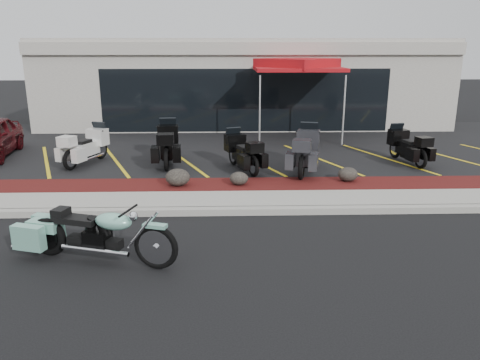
{
  "coord_description": "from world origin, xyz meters",
  "views": [
    {
      "loc": [
        -0.83,
        -9.14,
        3.7
      ],
      "look_at": [
        -0.52,
        1.2,
        0.72
      ],
      "focal_mm": 35.0,
      "sensor_mm": 36.0,
      "label": 1
    }
  ],
  "objects_px": {
    "touring_white": "(100,140)",
    "traffic_cone": "(235,139)",
    "popup_canopy": "(297,66)",
    "hero_cruiser": "(156,240)"
  },
  "relations": [
    {
      "from": "touring_white",
      "to": "popup_canopy",
      "type": "bearing_deg",
      "value": -41.7
    },
    {
      "from": "touring_white",
      "to": "hero_cruiser",
      "type": "bearing_deg",
      "value": -138.85
    },
    {
      "from": "hero_cruiser",
      "to": "touring_white",
      "type": "relative_size",
      "value": 1.45
    },
    {
      "from": "hero_cruiser",
      "to": "touring_white",
      "type": "height_order",
      "value": "touring_white"
    },
    {
      "from": "touring_white",
      "to": "traffic_cone",
      "type": "height_order",
      "value": "touring_white"
    },
    {
      "from": "traffic_cone",
      "to": "popup_canopy",
      "type": "xyz_separation_m",
      "value": [
        2.45,
        1.42,
        2.6
      ]
    },
    {
      "from": "touring_white",
      "to": "traffic_cone",
      "type": "relative_size",
      "value": 5.15
    },
    {
      "from": "popup_canopy",
      "to": "traffic_cone",
      "type": "bearing_deg",
      "value": -167.03
    },
    {
      "from": "hero_cruiser",
      "to": "popup_canopy",
      "type": "height_order",
      "value": "popup_canopy"
    },
    {
      "from": "traffic_cone",
      "to": "popup_canopy",
      "type": "distance_m",
      "value": 3.84
    }
  ]
}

